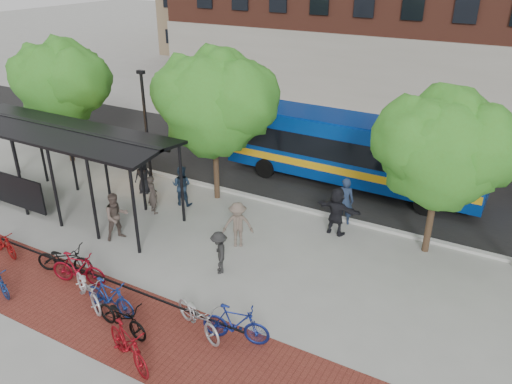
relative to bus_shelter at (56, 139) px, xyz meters
The scene contains 28 objects.
ground 8.68m from the bus_shelter, ahead, with size 160.00×160.00×0.00m, color #9E9E99.
asphalt_street 12.12m from the bus_shelter, 46.19° to the left, with size 160.00×8.00×0.01m, color black.
curb 9.74m from the bus_shelter, 28.84° to the left, with size 160.00×0.25×0.12m, color #B7B7B2.
brick_strip 8.19m from the bus_shelter, 36.40° to the right, with size 24.00×3.00×0.01m, color maroon.
bike_rack_rail 6.74m from the bus_shelter, 36.84° to the right, with size 12.00×0.05×0.95m, color black.
bus_shelter is the anchor object (origin of this frame).
tree_a 5.52m from the bus_shelter, 134.60° to the left, with size 4.90×4.00×6.18m.
tree_b 6.64m from the bus_shelter, 36.21° to the left, with size 5.15×4.20×6.47m.
tree_c 14.77m from the bus_shelter, 15.06° to the left, with size 4.66×3.80×5.92m.
lamp_post_left 4.24m from the bus_shelter, 74.47° to the left, with size 0.35×0.20×5.12m.
bus 12.63m from the bus_shelter, 39.11° to the left, with size 11.85×3.01×3.18m.
bike_1 4.68m from the bus_shelter, 74.76° to the right, with size 0.46×1.62×0.97m, color maroon.
bike_4 5.74m from the bus_shelter, 42.78° to the right, with size 0.70×2.00×1.05m, color black.
bike_5 6.48m from the bus_shelter, 38.63° to the right, with size 0.54×1.91×1.15m, color maroon.
bike_6 7.59m from the bus_shelter, 37.08° to the right, with size 0.72×2.08×1.09m, color #BDBDBF.
bike_7 8.29m from the bus_shelter, 33.13° to the right, with size 0.53×1.88×1.13m, color navy.
bike_8 9.26m from the bus_shelter, 32.53° to the right, with size 0.67×1.93×1.02m, color black.
bike_9 10.51m from the bus_shelter, 33.50° to the right, with size 0.58×2.05×1.23m, color maroon.
bike_10 10.43m from the bus_shelter, 21.74° to the right, with size 0.72×2.07×1.08m, color #AAAAAD.
bike_11 11.38m from the bus_shelter, 18.68° to the right, with size 0.55×1.94×1.17m, color navy.
pedestrian_0 3.98m from the bus_shelter, 53.23° to the left, with size 0.76×0.50×1.56m, color black.
pedestrian_1 4.41m from the bus_shelter, 20.14° to the left, with size 0.60×0.40×1.65m, color #3B342F.
pedestrian_2 5.33m from the bus_shelter, 30.87° to the left, with size 0.86×0.67×1.77m, color #1F3048.
pedestrian_3 8.32m from the bus_shelter, ahead, with size 1.14×0.65×1.76m, color brown.
pedestrian_5 11.51m from the bus_shelter, 17.20° to the left, with size 1.78×0.57×1.92m, color black.
pedestrian_7 11.80m from the bus_shelter, 21.60° to the left, with size 0.71×0.47×1.96m, color #202D4A.
pedestrian_8 4.43m from the bus_shelter, 14.44° to the right, with size 0.91×0.71×1.87m, color brown.
pedestrian_9 8.68m from the bus_shelter, ahead, with size 0.98×0.57×1.52m, color black.
Camera 1 is at (8.11, -13.18, 9.79)m, focal length 35.00 mm.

